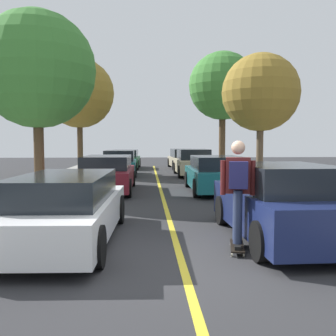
% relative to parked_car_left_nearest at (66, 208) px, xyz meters
% --- Properties ---
extents(ground, '(80.00, 80.00, 0.00)m').
position_rel_parked_car_left_nearest_xyz_m(ground, '(2.02, -1.35, -0.63)').
color(ground, '#2D2D30').
extents(center_line, '(0.12, 39.20, 0.01)m').
position_rel_parked_car_left_nearest_xyz_m(center_line, '(2.02, 2.65, -0.63)').
color(center_line, gold).
rests_on(center_line, ground).
extents(parked_car_left_nearest, '(1.92, 4.56, 1.26)m').
position_rel_parked_car_left_nearest_xyz_m(parked_car_left_nearest, '(0.00, 0.00, 0.00)').
color(parked_car_left_nearest, white).
rests_on(parked_car_left_nearest, ground).
extents(parked_car_left_near, '(2.00, 4.58, 1.32)m').
position_rel_parked_car_left_nearest_xyz_m(parked_car_left_near, '(0.00, 7.27, 0.03)').
color(parked_car_left_near, maroon).
rests_on(parked_car_left_near, ground).
extents(parked_car_left_far, '(1.91, 4.05, 1.39)m').
position_rel_parked_car_left_nearest_xyz_m(parked_car_left_far, '(0.00, 14.03, 0.04)').
color(parked_car_left_far, '#196066').
rests_on(parked_car_left_far, ground).
extents(parked_car_left_farthest, '(2.06, 4.49, 1.30)m').
position_rel_parked_car_left_nearest_xyz_m(parked_car_left_farthest, '(0.00, 19.74, 0.01)').
color(parked_car_left_farthest, '#1E5B33').
rests_on(parked_car_left_farthest, ground).
extents(parked_car_right_nearest, '(1.94, 4.14, 1.43)m').
position_rel_parked_car_left_nearest_xyz_m(parked_car_right_nearest, '(4.03, -0.05, 0.06)').
color(parked_car_right_nearest, navy).
rests_on(parked_car_right_nearest, ground).
extents(parked_car_right_near, '(2.01, 4.38, 1.33)m').
position_rel_parked_car_left_nearest_xyz_m(parked_car_right_near, '(4.03, 6.90, 0.02)').
color(parked_car_right_near, '#196066').
rests_on(parked_car_right_near, ground).
extents(parked_car_right_far, '(1.95, 4.29, 1.45)m').
position_rel_parked_car_left_nearest_xyz_m(parked_car_right_far, '(4.03, 13.81, 0.06)').
color(parked_car_right_far, '#BCAD89').
rests_on(parked_car_right_far, ground).
extents(parked_car_right_farthest, '(1.99, 4.71, 1.35)m').
position_rel_parked_car_left_nearest_xyz_m(parked_car_right_farthest, '(4.03, 19.71, 0.04)').
color(parked_car_right_farthest, '#BCAD89').
rests_on(parked_car_right_farthest, ground).
extents(street_tree_left_nearest, '(3.92, 3.92, 6.09)m').
position_rel_parked_car_left_nearest_xyz_m(street_tree_left_nearest, '(-2.18, 6.18, 3.62)').
color(street_tree_left_nearest, '#4C3823').
rests_on(street_tree_left_nearest, sidewalk_left).
extents(street_tree_left_near, '(3.78, 3.78, 6.25)m').
position_rel_parked_car_left_nearest_xyz_m(street_tree_left_near, '(-2.18, 14.30, 3.85)').
color(street_tree_left_near, '#4C3823').
rests_on(street_tree_left_near, sidewalk_left).
extents(street_tree_right_nearest, '(3.22, 3.22, 5.36)m').
position_rel_parked_car_left_nearest_xyz_m(street_tree_right_nearest, '(6.21, 8.72, 3.24)').
color(street_tree_right_nearest, brown).
rests_on(street_tree_right_nearest, sidewalk_right).
extents(street_tree_right_near, '(4.21, 4.21, 7.29)m').
position_rel_parked_car_left_nearest_xyz_m(street_tree_right_near, '(6.21, 16.79, 4.66)').
color(street_tree_right_near, '#4C3823').
rests_on(street_tree_right_near, sidewalk_right).
extents(fire_hydrant, '(0.20, 0.20, 0.70)m').
position_rel_parked_car_left_nearest_xyz_m(fire_hydrant, '(-1.50, 6.38, -0.15)').
color(fire_hydrant, '#B2140F').
rests_on(fire_hydrant, sidewalk_left).
extents(skateboard, '(0.38, 0.87, 0.10)m').
position_rel_parked_car_left_nearest_xyz_m(skateboard, '(3.01, -0.78, -0.55)').
color(skateboard, black).
rests_on(skateboard, ground).
extents(skateboarder, '(0.59, 0.71, 1.76)m').
position_rel_parked_car_left_nearest_xyz_m(skateboarder, '(3.00, -0.81, 0.48)').
color(skateboarder, black).
rests_on(skateboarder, skateboard).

